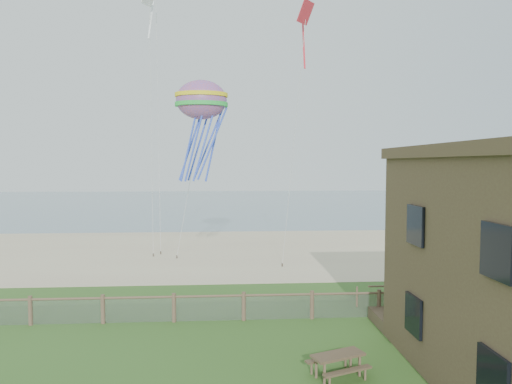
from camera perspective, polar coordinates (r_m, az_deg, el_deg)
sand_beach at (r=36.09m, az=-2.53°, el=-7.32°), size 72.00×20.00×0.02m
ocean at (r=79.73m, az=-3.20°, el=-1.35°), size 160.00×68.00×0.02m
chainlink_fence at (r=20.43m, az=-1.55°, el=-14.29°), size 36.20×0.20×1.25m
picnic_table at (r=15.78m, az=10.20°, el=-20.63°), size 2.05×1.81×0.72m
octopus_kite at (r=29.83m, az=-6.82°, el=7.94°), size 3.90×3.17×7.01m
kite_white at (r=31.44m, az=-13.19°, el=21.54°), size 2.12×1.91×2.70m
kite_red at (r=27.08m, az=6.20°, el=19.64°), size 2.25×2.20×3.04m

